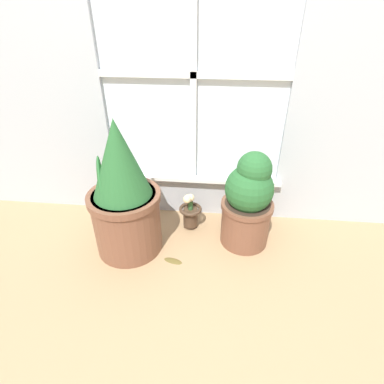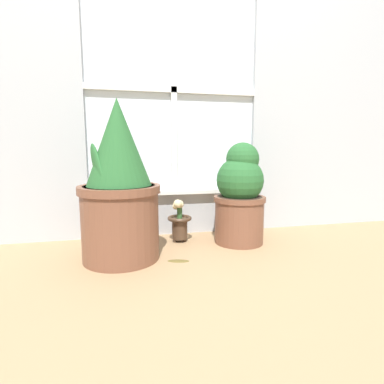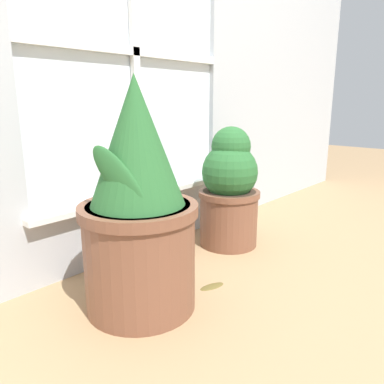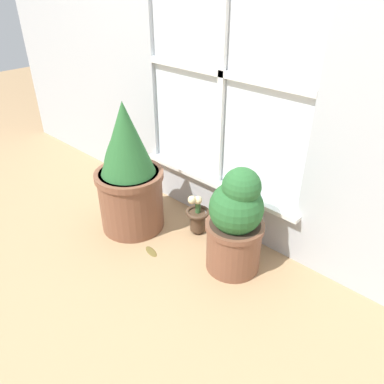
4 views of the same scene
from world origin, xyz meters
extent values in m
plane|color=tan|center=(0.00, 0.00, 0.00)|extent=(10.00, 10.00, 0.00)
cube|color=#B2B7BC|center=(1.37, 0.57, 1.25)|extent=(1.66, 0.05, 2.50)
cube|color=#B2B7BC|center=(0.00, 0.57, 0.15)|extent=(1.07, 0.05, 0.29)
cube|color=white|center=(0.00, 0.59, 0.92)|extent=(1.07, 0.02, 1.26)
cube|color=white|center=(0.00, 0.56, 0.92)|extent=(0.04, 0.02, 1.26)
cube|color=white|center=(0.00, 0.56, 0.92)|extent=(1.07, 0.02, 0.04)
cube|color=white|center=(0.00, 0.53, 0.28)|extent=(1.13, 0.06, 0.02)
cylinder|color=brown|center=(-0.34, 0.16, 0.19)|extent=(0.38, 0.38, 0.38)
cylinder|color=brown|center=(-0.34, 0.16, 0.36)|extent=(0.40, 0.40, 0.04)
cylinder|color=#38281E|center=(-0.34, 0.16, 0.37)|extent=(0.35, 0.35, 0.01)
cone|color=#28602D|center=(-0.34, 0.16, 0.59)|extent=(0.32, 0.32, 0.42)
ellipsoid|color=#28602D|center=(-0.44, 0.12, 0.48)|extent=(0.11, 0.23, 0.25)
cylinder|color=brown|center=(0.34, 0.28, 0.14)|extent=(0.29, 0.29, 0.28)
cylinder|color=brown|center=(0.34, 0.28, 0.27)|extent=(0.30, 0.30, 0.03)
cylinder|color=#38281E|center=(0.34, 0.28, 0.27)|extent=(0.26, 0.26, 0.01)
sphere|color=#28602D|center=(0.34, 0.28, 0.38)|extent=(0.27, 0.27, 0.27)
sphere|color=#28602D|center=(0.36, 0.29, 0.50)|extent=(0.19, 0.19, 0.19)
ellipsoid|color=#28602D|center=(0.42, 0.32, 0.36)|extent=(0.09, 0.15, 0.21)
sphere|color=#473323|center=(0.00, 0.41, 0.01)|extent=(0.02, 0.02, 0.02)
sphere|color=#473323|center=(-0.03, 0.36, 0.01)|extent=(0.02, 0.02, 0.02)
sphere|color=#473323|center=(0.03, 0.36, 0.01)|extent=(0.02, 0.02, 0.02)
cylinder|color=#473323|center=(0.00, 0.38, 0.08)|extent=(0.09, 0.09, 0.12)
torus|color=#473323|center=(0.00, 0.38, 0.14)|extent=(0.15, 0.15, 0.02)
cylinder|color=#386633|center=(0.00, 0.38, 0.18)|extent=(0.03, 0.03, 0.07)
sphere|color=beige|center=(0.00, 0.38, 0.23)|extent=(0.05, 0.05, 0.05)
sphere|color=beige|center=(-0.02, 0.40, 0.22)|extent=(0.04, 0.04, 0.04)
sphere|color=beige|center=(-0.02, 0.35, 0.24)|extent=(0.05, 0.05, 0.05)
ellipsoid|color=brown|center=(-0.07, 0.06, 0.00)|extent=(0.12, 0.07, 0.01)
camera|label=1|loc=(0.17, -1.17, 1.25)|focal=28.00mm
camera|label=2|loc=(-0.32, -1.36, 0.55)|focal=28.00mm
camera|label=3|loc=(-1.12, -0.78, 0.72)|focal=35.00mm
camera|label=4|loc=(1.23, -1.00, 1.40)|focal=35.00mm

